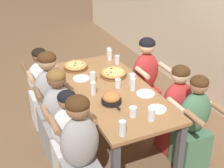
# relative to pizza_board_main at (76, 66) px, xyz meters

# --- Properties ---
(ground_plane) EXTENTS (18.00, 18.00, 0.00)m
(ground_plane) POSITION_rel_pizza_board_main_xyz_m (0.67, 0.21, -0.82)
(ground_plane) COLOR brown
(ground_plane) RESTS_ON ground
(dining_table) EXTENTS (1.88, 0.84, 0.78)m
(dining_table) POSITION_rel_pizza_board_main_xyz_m (0.67, 0.21, -0.13)
(dining_table) COLOR #996B42
(dining_table) RESTS_ON ground
(pizza_board_main) EXTENTS (0.31, 0.31, 0.07)m
(pizza_board_main) POSITION_rel_pizza_board_main_xyz_m (0.00, 0.00, 0.00)
(pizza_board_main) COLOR brown
(pizza_board_main) RESTS_ON dining_table
(pizza_board_second) EXTENTS (0.33, 0.33, 0.07)m
(pizza_board_second) POSITION_rel_pizza_board_main_xyz_m (0.39, 0.35, -0.00)
(pizza_board_second) COLOR brown
(pizza_board_second) RESTS_ON dining_table
(skillet_bowl) EXTENTS (0.31, 0.21, 0.12)m
(skillet_bowl) POSITION_rel_pizza_board_main_xyz_m (0.97, 0.07, 0.02)
(skillet_bowl) COLOR black
(skillet_bowl) RESTS_ON dining_table
(empty_plate_a) EXTENTS (0.20, 0.20, 0.02)m
(empty_plate_a) POSITION_rel_pizza_board_main_xyz_m (0.31, -0.03, -0.03)
(empty_plate_a) COLOR white
(empty_plate_a) RESTS_ON dining_table
(empty_plate_b) EXTENTS (0.19, 0.19, 0.02)m
(empty_plate_b) POSITION_rel_pizza_board_main_xyz_m (1.28, 0.44, -0.03)
(empty_plate_b) COLOR white
(empty_plate_b) RESTS_ON dining_table
(empty_plate_c) EXTENTS (0.20, 0.20, 0.02)m
(empty_plate_c) POSITION_rel_pizza_board_main_xyz_m (0.96, 0.49, -0.03)
(empty_plate_c) COLOR white
(empty_plate_c) RESTS_ON dining_table
(cocktail_glass_blue) EXTENTS (0.07, 0.07, 0.13)m
(cocktail_glass_blue) POSITION_rel_pizza_board_main_xyz_m (0.69, 0.28, 0.01)
(cocktail_glass_blue) COLOR silver
(cocktail_glass_blue) RESTS_ON dining_table
(drinking_glass_a) EXTENTS (0.07, 0.07, 0.15)m
(drinking_glass_a) POSITION_rel_pizza_board_main_xyz_m (0.81, 0.40, 0.03)
(drinking_glass_a) COLOR silver
(drinking_glass_a) RESTS_ON dining_table
(drinking_glass_b) EXTENTS (0.07, 0.07, 0.12)m
(drinking_glass_b) POSITION_rel_pizza_board_main_xyz_m (0.09, 0.55, 0.02)
(drinking_glass_b) COLOR silver
(drinking_glass_b) RESTS_ON dining_table
(drinking_glass_c) EXTENTS (0.07, 0.07, 0.14)m
(drinking_glass_c) POSITION_rel_pizza_board_main_xyz_m (-0.17, 0.54, 0.02)
(drinking_glass_c) COLOR silver
(drinking_glass_c) RESTS_ON dining_table
(drinking_glass_d) EXTENTS (0.07, 0.07, 0.14)m
(drinking_glass_d) POSITION_rel_pizza_board_main_xyz_m (-0.09, 0.52, 0.03)
(drinking_glass_d) COLOR silver
(drinking_glass_d) RESTS_ON dining_table
(drinking_glass_e) EXTENTS (0.08, 0.08, 0.13)m
(drinking_glass_e) POSITION_rel_pizza_board_main_xyz_m (0.69, 0.46, 0.03)
(drinking_glass_e) COLOR silver
(drinking_glass_e) RESTS_ON dining_table
(drinking_glass_f) EXTENTS (0.07, 0.07, 0.13)m
(drinking_glass_f) POSITION_rel_pizza_board_main_xyz_m (1.42, 0.29, 0.02)
(drinking_glass_f) COLOR silver
(drinking_glass_f) RESTS_ON dining_table
(drinking_glass_g) EXTENTS (0.06, 0.06, 0.14)m
(drinking_glass_g) POSITION_rel_pizza_board_main_xyz_m (0.72, -0.04, 0.03)
(drinking_glass_g) COLOR silver
(drinking_glass_g) RESTS_ON dining_table
(drinking_glass_h) EXTENTS (0.07, 0.07, 0.15)m
(drinking_glass_h) POSITION_rel_pizza_board_main_xyz_m (1.51, -0.07, 0.03)
(drinking_glass_h) COLOR silver
(drinking_glass_h) RESTS_ON dining_table
(drinking_glass_i) EXTENTS (0.08, 0.08, 0.10)m
(drinking_glass_i) POSITION_rel_pizza_board_main_xyz_m (1.29, 0.16, 0.01)
(drinking_glass_i) COLOR silver
(drinking_glass_i) RESTS_ON dining_table
(drinking_glass_j) EXTENTS (0.07, 0.07, 0.13)m
(drinking_glass_j) POSITION_rel_pizza_board_main_xyz_m (0.44, 0.06, 0.03)
(drinking_glass_j) COLOR silver
(drinking_glass_j) RESTS_ON dining_table
(diner_far_midleft) EXTENTS (0.51, 0.40, 1.18)m
(diner_far_midleft) POSITION_rel_pizza_board_main_xyz_m (0.33, 0.85, -0.27)
(diner_far_midleft) COLOR #B22D2D
(diner_far_midleft) RESTS_ON ground
(diner_near_left) EXTENTS (0.51, 0.40, 1.09)m
(diner_near_left) POSITION_rel_pizza_board_main_xyz_m (-0.11, -0.43, -0.32)
(diner_near_left) COLOR silver
(diner_near_left) RESTS_ON ground
(diner_near_midright) EXTENTS (0.51, 0.40, 1.08)m
(diner_near_midright) POSITION_rel_pizza_board_main_xyz_m (1.06, -0.43, -0.33)
(diner_near_midright) COLOR silver
(diner_near_midright) RESTS_ON ground
(diner_near_right) EXTENTS (0.51, 0.40, 1.20)m
(diner_near_right) POSITION_rel_pizza_board_main_xyz_m (1.39, -0.43, -0.26)
(diner_near_right) COLOR #99999E
(diner_near_right) RESTS_ON ground
(diner_near_center) EXTENTS (0.51, 0.40, 1.15)m
(diner_near_center) POSITION_rel_pizza_board_main_xyz_m (0.71, -0.43, -0.29)
(diner_near_center) COLOR #99999E
(diner_near_center) RESTS_ON ground
(diner_far_right) EXTENTS (0.51, 0.40, 1.12)m
(diner_far_right) POSITION_rel_pizza_board_main_xyz_m (1.38, 0.85, -0.31)
(diner_far_right) COLOR #477556
(diner_far_right) RESTS_ON ground
(diner_near_midleft) EXTENTS (0.51, 0.40, 1.21)m
(diner_near_midleft) POSITION_rel_pizza_board_main_xyz_m (0.33, -0.43, -0.25)
(diner_near_midleft) COLOR #99999E
(diner_near_midleft) RESTS_ON ground
(diner_far_midright) EXTENTS (0.51, 0.40, 1.10)m
(diner_far_midright) POSITION_rel_pizza_board_main_xyz_m (1.07, 0.85, -0.31)
(diner_far_midright) COLOR #B22D2D
(diner_far_midright) RESTS_ON ground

